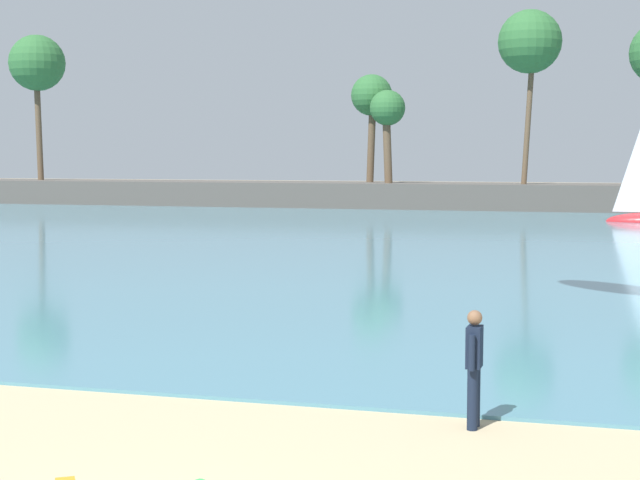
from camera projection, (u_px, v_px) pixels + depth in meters
name	position (u px, v px, depth m)	size (l,w,h in m)	color
sea	(522.00, 216.00, 60.80)	(220.00, 94.98, 0.06)	teal
palm_headland	(534.00, 156.00, 67.62)	(88.24, 6.68, 13.31)	#514C47
person_at_waterline	(474.00, 365.00, 13.92)	(0.21, 0.55, 1.67)	#141E33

